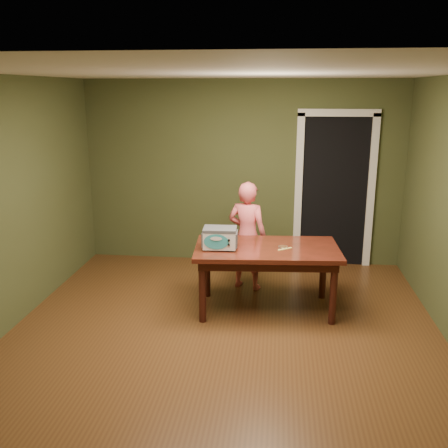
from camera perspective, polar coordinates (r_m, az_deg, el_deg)
name	(u,v)px	position (r m, az deg, el deg)	size (l,w,h in m)	color
floor	(222,341)	(5.17, -0.19, -13.19)	(5.00, 5.00, 0.00)	#583519
room_shell	(222,173)	(4.61, -0.21, 5.84)	(4.52, 5.02, 2.61)	#414B28
doorway	(332,188)	(7.47, 12.26, 4.02)	(1.10, 0.66, 2.25)	black
dining_table	(267,255)	(5.63, 4.90, -3.60)	(1.66, 1.01, 0.75)	#3D180D
toy_oven	(220,237)	(5.48, -0.47, -1.53)	(0.40, 0.28, 0.24)	#4C4F54
baking_pan	(283,247)	(5.57, 6.74, -2.63)	(0.10, 0.10, 0.02)	silver
spatula	(285,249)	(5.54, 6.99, -2.85)	(0.18, 0.03, 0.01)	#FBE56D
child	(247,236)	(6.23, 2.67, -1.35)	(0.50, 0.33, 1.37)	#EE6266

